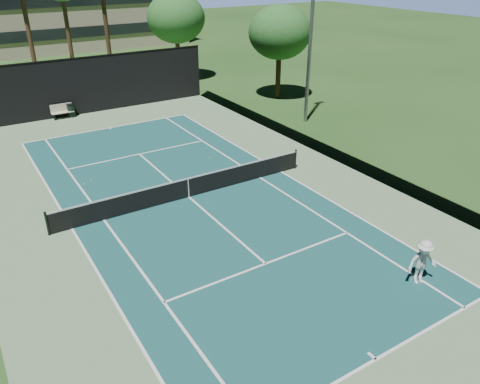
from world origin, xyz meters
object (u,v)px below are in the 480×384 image
(tennis_net, at_px, (188,187))
(park_bench, at_px, (62,111))
(player, at_px, (423,262))
(trash_bin, at_px, (71,110))
(tennis_ball_b, at_px, (84,184))
(tennis_ball_d, at_px, (91,180))
(tennis_ball_c, at_px, (209,158))

(tennis_net, distance_m, park_bench, 15.88)
(tennis_net, xyz_separation_m, player, (3.96, -10.15, 0.30))
(tennis_net, relative_size, trash_bin, 13.65)
(tennis_ball_b, relative_size, tennis_ball_d, 1.20)
(player, xyz_separation_m, tennis_ball_c, (-0.79, 13.88, -0.82))
(tennis_net, height_order, player, player)
(tennis_ball_d, bearing_deg, park_bench, 83.42)
(tennis_net, xyz_separation_m, trash_bin, (-1.46, 15.73, -0.08))
(tennis_net, relative_size, park_bench, 8.60)
(tennis_ball_c, distance_m, tennis_ball_d, 6.60)
(tennis_ball_b, xyz_separation_m, tennis_ball_d, (0.43, 0.28, -0.01))
(tennis_ball_b, bearing_deg, tennis_ball_d, 32.88)
(player, distance_m, tennis_ball_c, 13.93)
(tennis_ball_d, height_order, park_bench, park_bench)
(tennis_net, bearing_deg, park_bench, 97.57)
(tennis_ball_b, xyz_separation_m, tennis_ball_c, (7.00, -0.33, -0.00))
(tennis_ball_c, bearing_deg, tennis_ball_d, 174.75)
(tennis_ball_b, bearing_deg, tennis_net, -46.60)
(player, distance_m, trash_bin, 26.45)
(tennis_ball_c, xyz_separation_m, tennis_ball_d, (-6.58, 0.60, -0.00))
(player, height_order, park_bench, player)
(tennis_net, bearing_deg, tennis_ball_b, 133.40)
(tennis_ball_b, relative_size, tennis_ball_c, 1.15)
(tennis_ball_d, relative_size, trash_bin, 0.07)
(tennis_ball_b, xyz_separation_m, park_bench, (1.75, 11.68, 0.51))
(tennis_ball_c, bearing_deg, trash_bin, 111.10)
(tennis_ball_c, bearing_deg, player, -86.72)
(tennis_ball_c, bearing_deg, tennis_net, -130.32)
(tennis_net, bearing_deg, tennis_ball_c, 49.68)
(tennis_ball_d, bearing_deg, tennis_ball_c, -5.25)
(tennis_net, distance_m, tennis_ball_b, 5.61)
(tennis_net, xyz_separation_m, park_bench, (-2.09, 15.74, -0.01))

